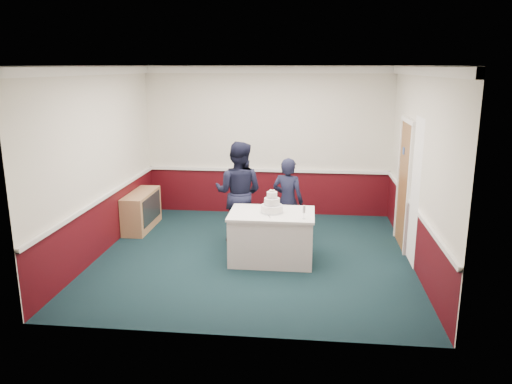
# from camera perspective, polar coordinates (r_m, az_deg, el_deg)

# --- Properties ---
(ground) EXTENTS (5.00, 5.00, 0.00)m
(ground) POSITION_cam_1_polar(r_m,az_deg,el_deg) (8.19, -0.25, -7.30)
(ground) COLOR #12292D
(ground) RESTS_ON ground
(room_shell) EXTENTS (5.00, 5.00, 3.00)m
(room_shell) POSITION_cam_1_polar(r_m,az_deg,el_deg) (8.29, 0.76, 7.01)
(room_shell) COLOR silver
(room_shell) RESTS_ON ground
(sideboard) EXTENTS (0.41, 1.20, 0.70)m
(sideboard) POSITION_cam_1_polar(r_m,az_deg,el_deg) (9.69, -12.94, -2.07)
(sideboard) COLOR #9A6D4A
(sideboard) RESTS_ON ground
(cake_table) EXTENTS (1.32, 0.92, 0.79)m
(cake_table) POSITION_cam_1_polar(r_m,az_deg,el_deg) (7.89, 1.80, -5.07)
(cake_table) COLOR white
(cake_table) RESTS_ON ground
(wedding_cake) EXTENTS (0.35, 0.35, 0.36)m
(wedding_cake) POSITION_cam_1_polar(r_m,az_deg,el_deg) (7.74, 1.83, -1.57)
(wedding_cake) COLOR white
(wedding_cake) RESTS_ON cake_table
(cake_knife) EXTENTS (0.08, 0.22, 0.00)m
(cake_knife) POSITION_cam_1_polar(r_m,az_deg,el_deg) (7.58, 1.48, -2.76)
(cake_knife) COLOR silver
(cake_knife) RESTS_ON cake_table
(champagne_flute) EXTENTS (0.05, 0.05, 0.21)m
(champagne_flute) POSITION_cam_1_polar(r_m,az_deg,el_deg) (7.44, 5.51, -2.05)
(champagne_flute) COLOR silver
(champagne_flute) RESTS_ON cake_table
(person_man) EXTENTS (0.96, 0.81, 1.77)m
(person_man) POSITION_cam_1_polar(r_m,az_deg,el_deg) (8.59, -2.01, -0.07)
(person_man) COLOR black
(person_man) RESTS_ON ground
(person_woman) EXTENTS (0.63, 0.51, 1.51)m
(person_woman) POSITION_cam_1_polar(r_m,az_deg,el_deg) (8.58, 3.64, -1.04)
(person_woman) COLOR black
(person_woman) RESTS_ON ground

